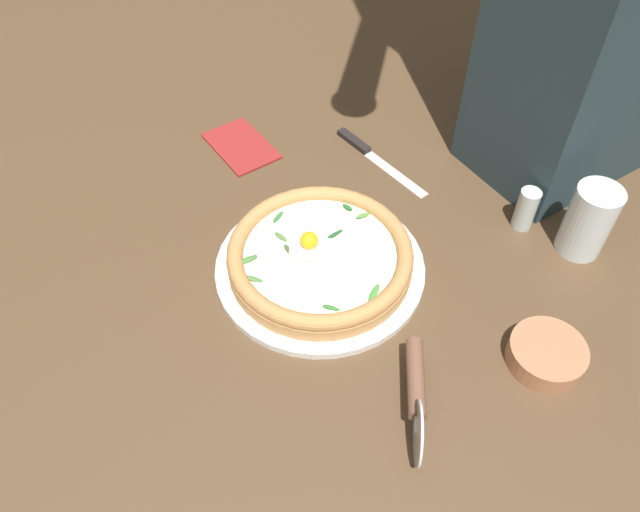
{
  "coord_description": "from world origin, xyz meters",
  "views": [
    {
      "loc": [
        -0.4,
        -0.45,
        0.71
      ],
      "look_at": [
        -0.01,
        -0.01,
        0.03
      ],
      "focal_mm": 34.51,
      "sensor_mm": 36.0,
      "label": 1
    }
  ],
  "objects_px": {
    "side_bowl": "(546,354)",
    "table_knife": "(368,152)",
    "pizza": "(320,256)",
    "pizza_cutter": "(416,392)",
    "folded_napkin": "(241,145)",
    "pepper_shaker": "(526,209)",
    "drinking_glass": "(587,225)"
  },
  "relations": [
    {
      "from": "pizza_cutter",
      "to": "pepper_shaker",
      "type": "xyz_separation_m",
      "value": [
        0.36,
        0.1,
        -0.0
      ]
    },
    {
      "from": "side_bowl",
      "to": "pizza_cutter",
      "type": "xyz_separation_m",
      "value": [
        -0.18,
        0.07,
        0.02
      ]
    },
    {
      "from": "pizza",
      "to": "pizza_cutter",
      "type": "height_order",
      "value": "pizza_cutter"
    },
    {
      "from": "pepper_shaker",
      "to": "table_knife",
      "type": "bearing_deg",
      "value": 101.29
    },
    {
      "from": "pizza",
      "to": "table_knife",
      "type": "bearing_deg",
      "value": 30.7
    },
    {
      "from": "side_bowl",
      "to": "pepper_shaker",
      "type": "height_order",
      "value": "pepper_shaker"
    },
    {
      "from": "pizza",
      "to": "pizza_cutter",
      "type": "distance_m",
      "value": 0.25
    },
    {
      "from": "drinking_glass",
      "to": "pepper_shaker",
      "type": "distance_m",
      "value": 0.09
    },
    {
      "from": "pizza",
      "to": "table_knife",
      "type": "xyz_separation_m",
      "value": [
        0.24,
        0.14,
        -0.03
      ]
    },
    {
      "from": "pizza",
      "to": "side_bowl",
      "type": "xyz_separation_m",
      "value": [
        0.12,
        -0.32,
        -0.02
      ]
    },
    {
      "from": "table_knife",
      "to": "folded_napkin",
      "type": "distance_m",
      "value": 0.23
    },
    {
      "from": "side_bowl",
      "to": "pepper_shaker",
      "type": "distance_m",
      "value": 0.25
    },
    {
      "from": "table_knife",
      "to": "drinking_glass",
      "type": "height_order",
      "value": "drinking_glass"
    },
    {
      "from": "pizza_cutter",
      "to": "drinking_glass",
      "type": "bearing_deg",
      "value": 2.24
    },
    {
      "from": "side_bowl",
      "to": "pizza_cutter",
      "type": "relative_size",
      "value": 0.8
    },
    {
      "from": "drinking_glass",
      "to": "side_bowl",
      "type": "bearing_deg",
      "value": -157.92
    },
    {
      "from": "side_bowl",
      "to": "drinking_glass",
      "type": "bearing_deg",
      "value": 22.08
    },
    {
      "from": "drinking_glass",
      "to": "folded_napkin",
      "type": "relative_size",
      "value": 0.84
    },
    {
      "from": "pepper_shaker",
      "to": "side_bowl",
      "type": "bearing_deg",
      "value": -137.07
    },
    {
      "from": "pizza_cutter",
      "to": "pepper_shaker",
      "type": "relative_size",
      "value": 1.77
    },
    {
      "from": "pizza_cutter",
      "to": "side_bowl",
      "type": "bearing_deg",
      "value": -21.3
    },
    {
      "from": "pepper_shaker",
      "to": "folded_napkin",
      "type": "bearing_deg",
      "value": 115.34
    },
    {
      "from": "side_bowl",
      "to": "pizza",
      "type": "bearing_deg",
      "value": 110.36
    },
    {
      "from": "side_bowl",
      "to": "drinking_glass",
      "type": "relative_size",
      "value": 0.86
    },
    {
      "from": "side_bowl",
      "to": "table_knife",
      "type": "distance_m",
      "value": 0.48
    },
    {
      "from": "folded_napkin",
      "to": "table_knife",
      "type": "bearing_deg",
      "value": -46.45
    },
    {
      "from": "pizza",
      "to": "table_knife",
      "type": "relative_size",
      "value": 1.24
    },
    {
      "from": "pizza",
      "to": "folded_napkin",
      "type": "relative_size",
      "value": 1.94
    },
    {
      "from": "drinking_glass",
      "to": "folded_napkin",
      "type": "xyz_separation_m",
      "value": [
        -0.24,
        0.54,
        -0.05
      ]
    },
    {
      "from": "pizza_cutter",
      "to": "drinking_glass",
      "type": "xyz_separation_m",
      "value": [
        0.39,
        0.02,
        0.01
      ]
    },
    {
      "from": "pizza_cutter",
      "to": "table_knife",
      "type": "distance_m",
      "value": 0.5
    },
    {
      "from": "side_bowl",
      "to": "folded_napkin",
      "type": "height_order",
      "value": "side_bowl"
    }
  ]
}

